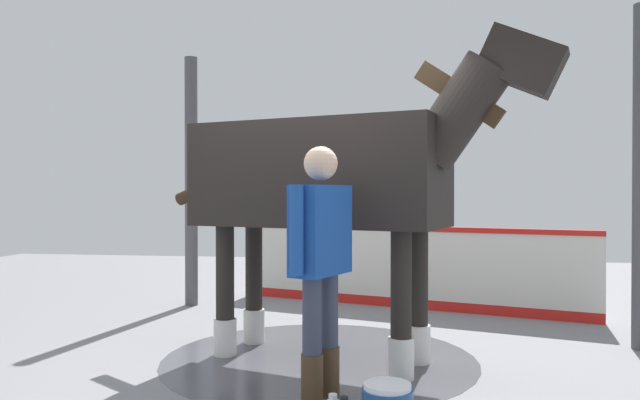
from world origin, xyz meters
name	(u,v)px	position (x,y,z in m)	size (l,w,h in m)	color
ground_plane	(300,366)	(0.00, 0.00, -0.01)	(16.00, 16.00, 0.02)	gray
wet_patch	(319,359)	(-0.18, 0.14, 0.00)	(2.68, 2.68, 0.00)	#4C4C54
barrier_wall	(406,270)	(-2.59, 0.88, 0.47)	(1.40, 4.29, 1.01)	silver
roof_post_far	(191,181)	(-2.39, -1.81, 1.57)	(0.16, 0.16, 3.13)	#4C4C51
horse	(332,179)	(-0.14, 0.25, 1.54)	(1.46, 3.37, 2.67)	black
handler	(321,253)	(0.83, 0.29, 1.01)	(0.65, 0.40, 1.74)	#47331E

